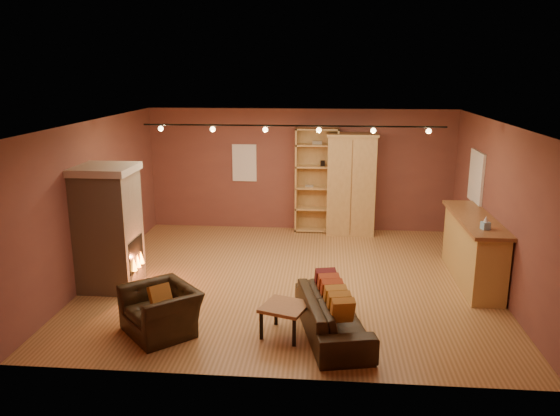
# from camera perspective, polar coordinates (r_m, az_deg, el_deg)

# --- Properties ---
(floor) EXTENTS (7.00, 7.00, 0.00)m
(floor) POSITION_cam_1_polar(r_m,az_deg,el_deg) (9.88, 1.10, -7.43)
(floor) COLOR #956235
(floor) RESTS_ON ground
(ceiling) EXTENTS (7.00, 7.00, 0.00)m
(ceiling) POSITION_cam_1_polar(r_m,az_deg,el_deg) (9.22, 1.18, 8.96)
(ceiling) COLOR brown
(ceiling) RESTS_ON back_wall
(back_wall) EXTENTS (7.00, 0.02, 2.80)m
(back_wall) POSITION_cam_1_polar(r_m,az_deg,el_deg) (12.63, 2.14, 3.99)
(back_wall) COLOR brown
(back_wall) RESTS_ON floor
(left_wall) EXTENTS (0.02, 6.50, 2.80)m
(left_wall) POSITION_cam_1_polar(r_m,az_deg,el_deg) (10.29, -18.71, 0.86)
(left_wall) COLOR brown
(left_wall) RESTS_ON floor
(right_wall) EXTENTS (0.02, 6.50, 2.80)m
(right_wall) POSITION_cam_1_polar(r_m,az_deg,el_deg) (9.86, 21.87, 0.02)
(right_wall) COLOR brown
(right_wall) RESTS_ON floor
(fireplace) EXTENTS (1.01, 0.98, 2.12)m
(fireplace) POSITION_cam_1_polar(r_m,az_deg,el_deg) (9.66, -17.45, -1.97)
(fireplace) COLOR tan
(fireplace) RESTS_ON floor
(back_window) EXTENTS (0.56, 0.04, 0.86)m
(back_window) POSITION_cam_1_polar(r_m,az_deg,el_deg) (12.71, -3.74, 4.73)
(back_window) COLOR white
(back_window) RESTS_ON back_wall
(bookcase) EXTENTS (0.98, 0.38, 2.39)m
(bookcase) POSITION_cam_1_polar(r_m,az_deg,el_deg) (12.52, 3.85, 3.02)
(bookcase) COLOR tan
(bookcase) RESTS_ON floor
(armoire) EXTENTS (1.13, 0.64, 2.29)m
(armoire) POSITION_cam_1_polar(r_m,az_deg,el_deg) (12.38, 7.41, 2.50)
(armoire) COLOR tan
(armoire) RESTS_ON floor
(bar_counter) EXTENTS (0.65, 2.47, 1.18)m
(bar_counter) POSITION_cam_1_polar(r_m,az_deg,el_deg) (10.18, 19.52, -4.05)
(bar_counter) COLOR tan
(bar_counter) RESTS_ON floor
(tissue_box) EXTENTS (0.16, 0.16, 0.23)m
(tissue_box) POSITION_cam_1_polar(r_m,az_deg,el_deg) (9.28, 20.69, -1.55)
(tissue_box) COLOR #81B2CF
(tissue_box) RESTS_ON bar_counter
(right_window) EXTENTS (0.05, 0.90, 1.00)m
(right_window) POSITION_cam_1_polar(r_m,az_deg,el_deg) (11.12, 19.83, 3.05)
(right_window) COLOR white
(right_window) RESTS_ON right_wall
(loveseat) EXTENTS (0.98, 2.04, 0.80)m
(loveseat) POSITION_cam_1_polar(r_m,az_deg,el_deg) (7.83, 5.53, -10.33)
(loveseat) COLOR black
(loveseat) RESTS_ON floor
(armchair) EXTENTS (1.18, 1.20, 0.89)m
(armchair) POSITION_cam_1_polar(r_m,az_deg,el_deg) (8.01, -12.36, -9.67)
(armchair) COLOR black
(armchair) RESTS_ON floor
(coffee_table) EXTENTS (0.75, 0.75, 0.45)m
(coffee_table) POSITION_cam_1_polar(r_m,az_deg,el_deg) (7.78, 0.50, -10.57)
(coffee_table) COLOR #955E36
(coffee_table) RESTS_ON floor
(track_rail) EXTENTS (5.20, 0.09, 0.13)m
(track_rail) POSITION_cam_1_polar(r_m,az_deg,el_deg) (9.43, 1.26, 8.39)
(track_rail) COLOR black
(track_rail) RESTS_ON ceiling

